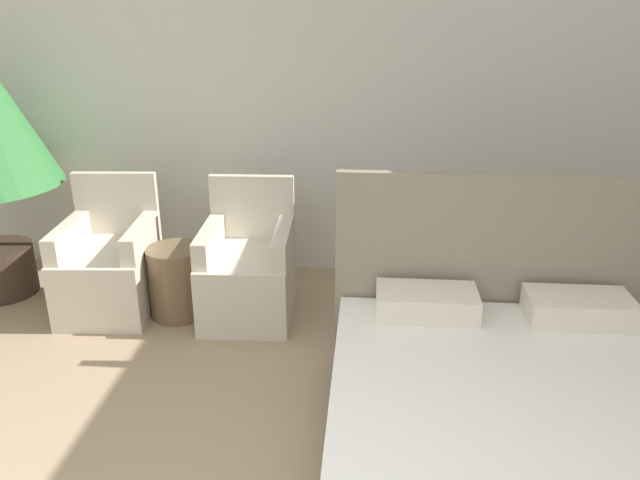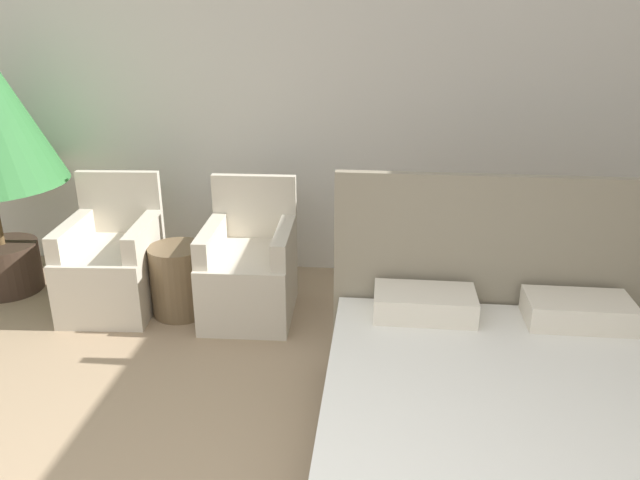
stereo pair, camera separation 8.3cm
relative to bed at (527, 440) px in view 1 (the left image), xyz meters
The scene contains 5 objects.
wall_back 3.03m from the bed, 117.92° to the left, with size 10.00×0.06×2.90m.
bed is the anchor object (origin of this frame).
armchair_near_window_left 3.00m from the bed, 147.95° to the left, with size 0.66×0.76×0.93m.
armchair_near_window_right 2.22m from the bed, 134.24° to the left, with size 0.63×0.74×0.93m.
side_table 2.57m from the bed, 142.91° to the left, with size 0.39×0.39×0.50m.
Camera 1 is at (0.58, -1.03, 2.09)m, focal length 35.00 mm.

